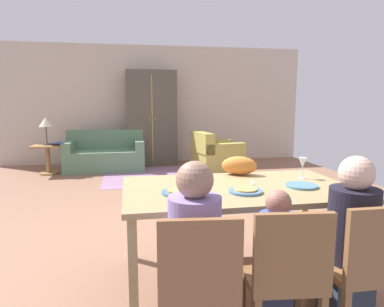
% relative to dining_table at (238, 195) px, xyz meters
% --- Properties ---
extents(ground_plane, '(7.18, 6.75, 0.02)m').
position_rel_dining_table_xyz_m(ground_plane, '(-0.25, 2.25, -0.70)').
color(ground_plane, '#875F48').
extents(back_wall, '(7.18, 0.10, 2.70)m').
position_rel_dining_table_xyz_m(back_wall, '(-0.25, 5.68, 0.66)').
color(back_wall, beige).
rests_on(back_wall, ground_plane).
extents(dining_table, '(1.79, 1.05, 0.76)m').
position_rel_dining_table_xyz_m(dining_table, '(0.00, 0.00, 0.00)').
color(dining_table, '#9F8858').
rests_on(dining_table, ground_plane).
extents(plate_near_man, '(0.25, 0.25, 0.02)m').
position_rel_dining_table_xyz_m(plate_near_man, '(-0.49, -0.12, 0.07)').
color(plate_near_man, teal).
rests_on(plate_near_man, dining_table).
extents(pizza_near_man, '(0.17, 0.17, 0.01)m').
position_rel_dining_table_xyz_m(pizza_near_man, '(-0.49, -0.12, 0.09)').
color(pizza_near_man, '#E79454').
rests_on(pizza_near_man, plate_near_man).
extents(plate_near_child, '(0.25, 0.25, 0.02)m').
position_rel_dining_table_xyz_m(plate_near_child, '(-0.00, -0.18, 0.07)').
color(plate_near_child, teal).
rests_on(plate_near_child, dining_table).
extents(pizza_near_child, '(0.17, 0.17, 0.01)m').
position_rel_dining_table_xyz_m(pizza_near_child, '(-0.00, -0.18, 0.09)').
color(pizza_near_child, '#DEA151').
rests_on(pizza_near_child, plate_near_child).
extents(plate_near_woman, '(0.25, 0.25, 0.02)m').
position_rel_dining_table_xyz_m(plate_near_woman, '(0.49, -0.10, 0.07)').
color(plate_near_woman, teal).
rests_on(plate_near_woman, dining_table).
extents(wine_glass, '(0.07, 0.07, 0.19)m').
position_rel_dining_table_xyz_m(wine_glass, '(0.65, 0.18, 0.20)').
color(wine_glass, silver).
rests_on(wine_glass, dining_table).
extents(fork, '(0.05, 0.15, 0.01)m').
position_rel_dining_table_xyz_m(fork, '(-0.27, -0.05, 0.07)').
color(fork, silver).
rests_on(fork, dining_table).
extents(knife, '(0.06, 0.17, 0.01)m').
position_rel_dining_table_xyz_m(knife, '(0.16, 0.10, 0.07)').
color(knife, silver).
rests_on(knife, dining_table).
extents(dining_chair_man, '(0.46, 0.46, 0.87)m').
position_rel_dining_table_xyz_m(dining_chair_man, '(-0.50, -0.89, -0.20)').
color(dining_chair_man, brown).
rests_on(dining_chair_man, ground_plane).
extents(person_man, '(0.31, 0.41, 1.11)m').
position_rel_dining_table_xyz_m(person_man, '(-0.49, -0.71, -0.18)').
color(person_man, '#2A334C').
rests_on(person_man, ground_plane).
extents(dining_chair_child, '(0.46, 0.46, 0.87)m').
position_rel_dining_table_xyz_m(dining_chair_child, '(-0.01, -0.89, -0.20)').
color(dining_chair_child, brown).
rests_on(dining_chair_child, ground_plane).
extents(person_child, '(0.22, 0.30, 0.92)m').
position_rel_dining_table_xyz_m(person_child, '(0.00, -0.72, -0.26)').
color(person_child, '#323850').
rests_on(person_child, ground_plane).
extents(dining_chair_woman, '(0.43, 0.43, 0.87)m').
position_rel_dining_table_xyz_m(dining_chair_woman, '(0.49, -0.89, -0.20)').
color(dining_chair_woman, brown).
rests_on(dining_chair_woman, ground_plane).
extents(person_woman, '(0.30, 0.40, 1.11)m').
position_rel_dining_table_xyz_m(person_woman, '(0.49, -0.71, -0.18)').
color(person_woman, '#323F4D').
rests_on(person_woman, ground_plane).
extents(cat, '(0.36, 0.27, 0.17)m').
position_rel_dining_table_xyz_m(cat, '(0.15, 0.43, 0.15)').
color(cat, orange).
rests_on(cat, dining_table).
extents(area_rug, '(2.60, 1.80, 0.01)m').
position_rel_dining_table_xyz_m(area_rug, '(-0.03, 3.96, -0.69)').
color(area_rug, gray).
rests_on(area_rug, ground_plane).
extents(couch, '(1.61, 0.86, 0.82)m').
position_rel_dining_table_xyz_m(couch, '(-1.34, 4.82, -0.39)').
color(couch, '#597E5F').
rests_on(couch, ground_plane).
extents(armchair, '(0.98, 0.98, 0.82)m').
position_rel_dining_table_xyz_m(armchair, '(0.88, 4.15, -0.38)').
color(armchair, '#A89B45').
rests_on(armchair, ground_plane).
extents(armoire, '(1.10, 0.59, 2.10)m').
position_rel_dining_table_xyz_m(armoire, '(-0.32, 5.29, 0.36)').
color(armoire, '#4E483B').
rests_on(armoire, ground_plane).
extents(side_table, '(0.56, 0.56, 0.58)m').
position_rel_dining_table_xyz_m(side_table, '(-2.42, 4.56, -0.32)').
color(side_table, olive).
rests_on(side_table, ground_plane).
extents(table_lamp, '(0.26, 0.26, 0.54)m').
position_rel_dining_table_xyz_m(table_lamp, '(-2.42, 4.56, 0.31)').
color(table_lamp, '#464343').
rests_on(table_lamp, side_table).
extents(book_lower, '(0.22, 0.16, 0.03)m').
position_rel_dining_table_xyz_m(book_lower, '(-2.28, 4.62, -0.10)').
color(book_lower, maroon).
rests_on(book_lower, side_table).
extents(book_upper, '(0.22, 0.16, 0.03)m').
position_rel_dining_table_xyz_m(book_upper, '(-2.20, 4.51, -0.07)').
color(book_upper, '#38568B').
rests_on(book_upper, book_lower).
extents(handbag, '(0.32, 0.16, 0.26)m').
position_rel_dining_table_xyz_m(handbag, '(0.38, 3.66, -0.56)').
color(handbag, black).
rests_on(handbag, ground_plane).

